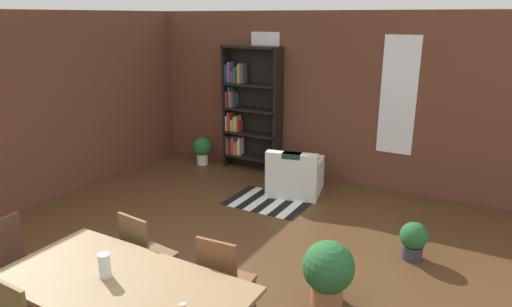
% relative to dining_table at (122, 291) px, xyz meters
% --- Properties ---
extents(ground_plane, '(9.98, 9.98, 0.00)m').
position_rel_dining_table_xyz_m(ground_plane, '(-0.25, 1.11, -0.68)').
color(ground_plane, '#4E321C').
extents(back_wall_brick, '(7.68, 0.12, 2.82)m').
position_rel_dining_table_xyz_m(back_wall_brick, '(-0.25, 5.01, 0.73)').
color(back_wall_brick, brown).
rests_on(back_wall_brick, ground).
extents(window_pane_0, '(0.55, 0.02, 1.83)m').
position_rel_dining_table_xyz_m(window_pane_0, '(-1.42, 4.94, 0.87)').
color(window_pane_0, white).
extents(window_pane_1, '(0.55, 0.02, 1.83)m').
position_rel_dining_table_xyz_m(window_pane_1, '(0.92, 4.94, 0.87)').
color(window_pane_1, white).
extents(dining_table, '(2.02, 1.00, 0.76)m').
position_rel_dining_table_xyz_m(dining_table, '(0.00, 0.00, 0.00)').
color(dining_table, olive).
rests_on(dining_table, ground).
extents(vase_on_table, '(0.09, 0.09, 0.20)m').
position_rel_dining_table_xyz_m(vase_on_table, '(-0.17, 0.00, 0.17)').
color(vase_on_table, silver).
rests_on(vase_on_table, dining_table).
extents(tealight_candle_0, '(0.04, 0.04, 0.04)m').
position_rel_dining_table_xyz_m(tealight_candle_0, '(0.62, -0.02, 0.09)').
color(tealight_candle_0, silver).
rests_on(tealight_candle_0, dining_table).
extents(dining_chair_far_right, '(0.43, 0.43, 0.95)m').
position_rel_dining_table_xyz_m(dining_chair_far_right, '(0.46, 0.73, -0.17)').
color(dining_chair_far_right, brown).
rests_on(dining_chair_far_right, ground).
extents(dining_chair_head_left, '(0.43, 0.43, 0.95)m').
position_rel_dining_table_xyz_m(dining_chair_head_left, '(-1.38, -0.01, -0.17)').
color(dining_chair_head_left, '#4E3320').
rests_on(dining_chair_head_left, ground).
extents(dining_chair_far_left, '(0.44, 0.44, 0.95)m').
position_rel_dining_table_xyz_m(dining_chair_far_left, '(-0.46, 0.73, -0.17)').
color(dining_chair_far_left, brown).
rests_on(dining_chair_far_left, ground).
extents(bookshelf_tall, '(1.09, 0.30, 2.23)m').
position_rel_dining_table_xyz_m(bookshelf_tall, '(-1.68, 4.77, 0.44)').
color(bookshelf_tall, black).
rests_on(bookshelf_tall, ground).
extents(armchair_white, '(0.95, 0.95, 0.75)m').
position_rel_dining_table_xyz_m(armchair_white, '(-0.38, 4.06, -0.40)').
color(armchair_white, silver).
rests_on(armchair_white, ground).
extents(potted_plant_by_shelf, '(0.32, 0.32, 0.46)m').
position_rel_dining_table_xyz_m(potted_plant_by_shelf, '(1.68, 2.86, -0.43)').
color(potted_plant_by_shelf, '#333338').
rests_on(potted_plant_by_shelf, ground).
extents(potted_plant_corner, '(0.52, 0.52, 0.65)m').
position_rel_dining_table_xyz_m(potted_plant_corner, '(1.12, 1.58, -0.32)').
color(potted_plant_corner, '#9E6042').
rests_on(potted_plant_corner, ground).
extents(potted_plant_window, '(0.37, 0.37, 0.53)m').
position_rel_dining_table_xyz_m(potted_plant_window, '(-2.54, 4.51, -0.37)').
color(potted_plant_window, silver).
rests_on(potted_plant_window, ground).
extents(striped_rug, '(1.21, 0.90, 0.01)m').
position_rel_dining_table_xyz_m(striped_rug, '(-0.57, 3.52, -0.68)').
color(striped_rug, black).
rests_on(striped_rug, ground).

